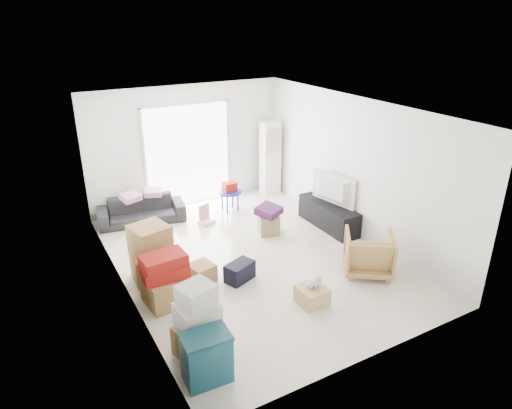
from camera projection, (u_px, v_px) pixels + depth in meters
The scene contains 21 objects.
room_shell at pixel (252, 188), 7.73m from camera, with size 4.98×6.48×3.18m.
sliding_door at pixel (188, 151), 10.17m from camera, with size 2.10×0.04×2.33m.
ac_tower at pixel (270, 158), 10.93m from camera, with size 0.45×0.30×1.75m, color white.
tv_console at pixel (328, 215), 9.37m from camera, with size 0.45×1.52×0.51m, color black.
television at pixel (329, 201), 9.24m from camera, with size 1.09×0.63×0.14m, color black.
sofa at pixel (141, 207), 9.56m from camera, with size 1.77×0.52×0.69m, color #29292E.
pillow_left at pixel (130, 190), 9.30m from camera, with size 0.38×0.30×0.12m, color #CF97AA.
pillow_right at pixel (153, 185), 9.57m from camera, with size 0.34×0.27×0.12m, color #CF97AA.
armchair at pixel (369, 251), 7.66m from camera, with size 0.78×0.73×0.80m, color tan.
storage_bins at pixel (207, 357), 5.41m from camera, with size 0.59×0.43×0.65m.
box_stack_a at pixel (198, 323), 5.80m from camera, with size 0.67×0.61×1.02m.
box_stack_b at pixel (165, 281), 6.86m from camera, with size 0.68×0.66×0.82m.
box_stack_c at pixel (151, 253), 7.45m from camera, with size 0.67×0.66×0.96m.
loose_box at pixel (202, 273), 7.48m from camera, with size 0.37×0.37×0.31m, color #A4844A.
duffel_bag at pixel (240, 272), 7.52m from camera, with size 0.49×0.29×0.31m, color black.
ottoman at pixel (269, 224), 9.11m from camera, with size 0.39×0.39×0.39m, color #9D8C5B.
blanket at pixel (269, 212), 9.01m from camera, with size 0.43×0.43×0.14m, color #451E4C.
kids_table at pixel (230, 191), 10.07m from camera, with size 0.53×0.53×0.66m.
toy_walker at pixel (206, 218), 9.59m from camera, with size 0.37×0.35×0.40m.
wood_crate at pixel (312, 295), 6.92m from camera, with size 0.42×0.42×0.28m, color tan.
plush_bunny at pixel (314, 283), 6.86m from camera, with size 0.28×0.17×0.14m.
Camera 1 is at (-3.48, -6.34, 4.11)m, focal length 32.00 mm.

